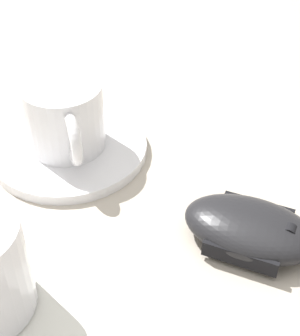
{
  "coord_description": "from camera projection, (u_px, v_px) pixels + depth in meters",
  "views": [
    {
      "loc": [
        -0.05,
        -0.34,
        0.33
      ],
      "look_at": [
        0.08,
        -0.01,
        0.03
      ],
      "focal_mm": 55.0,
      "sensor_mm": 36.0,
      "label": 1
    }
  ],
  "objects": [
    {
      "name": "ground_plane",
      "position": [
        64.0,
        205.0,
        0.47
      ],
      "size": [
        3.0,
        3.0,
        0.0
      ],
      "primitive_type": "plane",
      "color": "#B2A899"
    },
    {
      "name": "saucer",
      "position": [
        69.0,
        148.0,
        0.53
      ],
      "size": [
        0.16,
        0.16,
        0.01
      ],
      "primitive_type": "cylinder",
      "color": "white",
      "rests_on": "ground"
    },
    {
      "name": "coffee_cup",
      "position": [
        65.0,
        117.0,
        0.5
      ],
      "size": [
        0.08,
        0.11,
        0.07
      ],
      "color": "white",
      "rests_on": "saucer"
    },
    {
      "name": "computer_mouse",
      "position": [
        250.0,
        228.0,
        0.43
      ],
      "size": [
        0.13,
        0.13,
        0.03
      ],
      "color": "black",
      "rests_on": "ground"
    }
  ]
}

